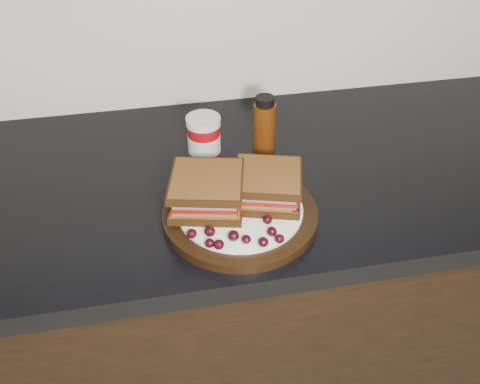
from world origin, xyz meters
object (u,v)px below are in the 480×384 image
object	(u,v)px
oil_bottle	(264,125)
condiment_jar	(204,139)
sandwich_left	(207,191)
plate	(240,214)

from	to	relation	value
oil_bottle	condiment_jar	bearing A→B (deg)	-175.23
sandwich_left	condiment_jar	bearing A→B (deg)	96.78
sandwich_left	plate	bearing A→B (deg)	-9.49
condiment_jar	oil_bottle	distance (m)	0.13
condiment_jar	oil_bottle	world-z (taller)	oil_bottle
plate	sandwich_left	world-z (taller)	sandwich_left
plate	condiment_jar	bearing A→B (deg)	100.73
plate	sandwich_left	bearing A→B (deg)	157.57
plate	oil_bottle	distance (m)	0.23
plate	sandwich_left	distance (m)	0.07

